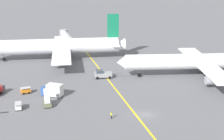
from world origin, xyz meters
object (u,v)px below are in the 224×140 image
object	(u,v)px
gse_baggage_cart_trailing	(18,106)
jet_bridge	(66,35)
ground_crew_marshaller_foreground	(111,115)
pushback_tug	(103,74)
airliner_being_pushed	(198,62)
gse_catering_truck_tall	(52,90)
airliner_at_gate_left	(56,46)
gse_stair_truck_yellow	(47,102)
gse_baggage_cart_near_cluster	(26,91)

from	to	relation	value
gse_baggage_cart_trailing	jet_bridge	xyz separation A→B (m)	(10.95, 72.42, 3.22)
ground_crew_marshaller_foreground	jet_bridge	world-z (taller)	jet_bridge
pushback_tug	gse_baggage_cart_trailing	world-z (taller)	pushback_tug
pushback_tug	airliner_being_pushed	bearing A→B (deg)	-2.81
airliner_being_pushed	gse_catering_truck_tall	bearing A→B (deg)	-164.62
airliner_at_gate_left	jet_bridge	size ratio (longest dim) A/B	3.27
ground_crew_marshaller_foreground	airliner_being_pushed	bearing A→B (deg)	42.23
gse_catering_truck_tall	jet_bridge	world-z (taller)	jet_bridge
gse_stair_truck_yellow	gse_baggage_cart_trailing	bearing A→B (deg)	-166.47
airliner_at_gate_left	gse_stair_truck_yellow	size ratio (longest dim) A/B	11.05
gse_baggage_cart_near_cluster	ground_crew_marshaller_foreground	bearing A→B (deg)	-41.05
gse_catering_truck_tall	airliner_being_pushed	bearing A→B (deg)	15.38
gse_baggage_cart_trailing	ground_crew_marshaller_foreground	bearing A→B (deg)	-19.67
pushback_tug	ground_crew_marshaller_foreground	distance (m)	30.27
gse_baggage_cart_trailing	ground_crew_marshaller_foreground	size ratio (longest dim) A/B	1.66
airliner_being_pushed	gse_stair_truck_yellow	bearing A→B (deg)	-157.92
gse_catering_truck_tall	gse_baggage_cart_trailing	world-z (taller)	gse_catering_truck_tall
gse_baggage_cart_trailing	gse_stair_truck_yellow	bearing A→B (deg)	13.53
jet_bridge	gse_stair_truck_yellow	bearing A→B (deg)	-93.25
jet_bridge	gse_baggage_cart_near_cluster	bearing A→B (deg)	-99.74
airliner_being_pushed	gse_baggage_cart_trailing	xyz separation A→B (m)	(-54.00, -20.77, -3.89)
airliner_being_pushed	pushback_tug	world-z (taller)	airliner_being_pushed
airliner_being_pushed	gse_baggage_cart_trailing	distance (m)	57.99
airliner_at_gate_left	pushback_tug	distance (m)	28.88
gse_stair_truck_yellow	ground_crew_marshaller_foreground	size ratio (longest dim) A/B	2.76
gse_baggage_cart_trailing	gse_catering_truck_tall	bearing A→B (deg)	45.27
gse_catering_truck_tall	ground_crew_marshaller_foreground	bearing A→B (deg)	-48.42
airliner_at_gate_left	gse_catering_truck_tall	distance (m)	38.52
gse_stair_truck_yellow	ground_crew_marshaller_foreground	distance (m)	18.17
gse_catering_truck_tall	pushback_tug	bearing A→B (deg)	43.19
airliner_being_pushed	gse_stair_truck_yellow	distance (m)	50.93
gse_catering_truck_tall	ground_crew_marshaller_foreground	world-z (taller)	gse_catering_truck_tall
gse_baggage_cart_near_cluster	ground_crew_marshaller_foreground	distance (m)	29.04
airliner_at_gate_left	airliner_being_pushed	xyz separation A→B (m)	(46.12, -25.73, -0.34)
airliner_at_gate_left	jet_bridge	bearing A→B (deg)	83.24
airliner_being_pushed	jet_bridge	bearing A→B (deg)	129.81
gse_baggage_cart_near_cluster	airliner_being_pushed	bearing A→B (deg)	10.24
airliner_being_pushed	gse_baggage_cart_near_cluster	world-z (taller)	airliner_being_pushed
airliner_being_pushed	gse_catering_truck_tall	distance (m)	47.76
airliner_at_gate_left	gse_catering_truck_tall	size ratio (longest dim) A/B	8.44
airliner_being_pushed	jet_bridge	world-z (taller)	airliner_being_pushed
gse_stair_truck_yellow	ground_crew_marshaller_foreground	xyz separation A→B (m)	(15.39, -9.65, -0.11)
pushback_tug	gse_baggage_cart_near_cluster	size ratio (longest dim) A/B	2.82
gse_baggage_cart_trailing	gse_stair_truck_yellow	world-z (taller)	gse_stair_truck_yellow
airliner_at_gate_left	airliner_being_pushed	size ratio (longest dim) A/B	1.02
airliner_being_pushed	ground_crew_marshaller_foreground	world-z (taller)	airliner_being_pushed
gse_stair_truck_yellow	jet_bridge	distance (m)	70.93
gse_catering_truck_tall	airliner_at_gate_left	bearing A→B (deg)	90.24
airliner_being_pushed	gse_catering_truck_tall	size ratio (longest dim) A/B	8.25
pushback_tug	jet_bridge	xyz separation A→B (m)	(-12.17, 50.14, 2.84)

